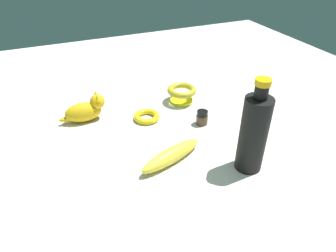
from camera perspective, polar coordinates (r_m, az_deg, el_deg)
The scene contains 7 objects.
ground at distance 0.91m, azimuth 0.00°, elevation -2.32°, with size 2.00×2.00×0.00m, color silver.
cat_figurine at distance 1.00m, azimuth -15.00°, elevation 2.94°, with size 0.15×0.06×0.09m.
bowl at distance 1.08m, azimuth 2.57°, elevation 6.24°, with size 0.10×0.10×0.06m.
nail_polish_jar at distance 0.97m, azimuth 6.35°, elevation 1.57°, with size 0.04×0.04×0.05m.
banana at distance 0.81m, azimuth 0.64°, elevation -5.48°, with size 0.20×0.04×0.04m, color yellow.
bottle_tall at distance 0.77m, azimuth 15.63°, elevation -1.22°, with size 0.07×0.07×0.25m.
bangle at distance 0.99m, azimuth -4.00°, elevation 1.76°, with size 0.08×0.08×0.02m, color yellow.
Camera 1 is at (-0.29, -0.67, 0.53)m, focal length 32.77 mm.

